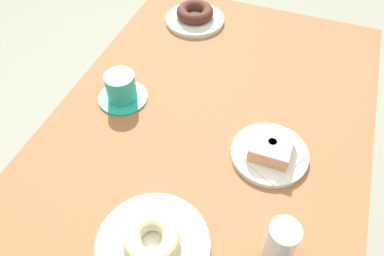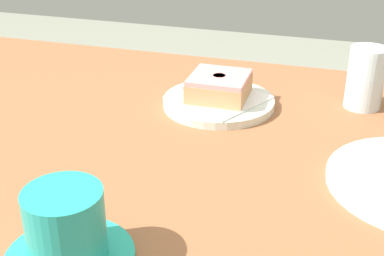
% 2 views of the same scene
% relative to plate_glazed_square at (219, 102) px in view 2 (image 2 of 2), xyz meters
% --- Properties ---
extents(table, '(1.20, 0.83, 0.71)m').
position_rel_plate_glazed_square_xyz_m(table, '(0.05, 0.17, -0.09)').
color(table, '#945A38').
rests_on(table, ground_plane).
extents(plate_glazed_square, '(0.19, 0.19, 0.01)m').
position_rel_plate_glazed_square_xyz_m(plate_glazed_square, '(0.00, 0.00, 0.00)').
color(plate_glazed_square, silver).
rests_on(plate_glazed_square, table).
extents(napkin_glazed_square, '(0.18, 0.18, 0.00)m').
position_rel_plate_glazed_square_xyz_m(napkin_glazed_square, '(-0.00, 0.00, 0.01)').
color(napkin_glazed_square, white).
rests_on(napkin_glazed_square, plate_glazed_square).
extents(donut_glazed_square, '(0.10, 0.10, 0.04)m').
position_rel_plate_glazed_square_xyz_m(donut_glazed_square, '(0.00, 0.00, 0.03)').
color(donut_glazed_square, tan).
rests_on(donut_glazed_square, napkin_glazed_square).
extents(water_glass, '(0.06, 0.06, 0.10)m').
position_rel_plate_glazed_square_xyz_m(water_glass, '(-0.24, -0.07, 0.05)').
color(water_glass, silver).
rests_on(water_glass, table).
extents(coffee_cup, '(0.14, 0.14, 0.08)m').
position_rel_plate_glazed_square_xyz_m(coffee_cup, '(0.05, 0.43, 0.03)').
color(coffee_cup, teal).
rests_on(coffee_cup, table).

